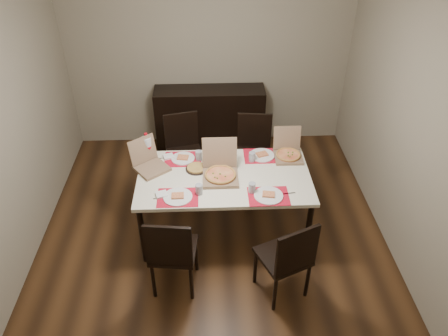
{
  "coord_description": "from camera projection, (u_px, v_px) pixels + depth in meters",
  "views": [
    {
      "loc": [
        -0.03,
        -3.6,
        3.47
      ],
      "look_at": [
        0.12,
        0.04,
        0.85
      ],
      "focal_mm": 35.0,
      "sensor_mm": 36.0,
      "label": 1
    }
  ],
  "objects": [
    {
      "name": "chair_near_right",
      "position": [
        288.0,
        257.0,
        3.94
      ],
      "size": [
        0.55,
        0.55,
        0.93
      ],
      "color": "black",
      "rests_on": "ground"
    },
    {
      "name": "setting_near_right",
      "position": [
        265.0,
        194.0,
        4.27
      ],
      "size": [
        0.48,
        0.3,
        0.11
      ],
      "color": "red",
      "rests_on": "dining_table"
    },
    {
      "name": "sideboard",
      "position": [
        210.0,
        119.0,
        6.13
      ],
      "size": [
        1.5,
        0.4,
        0.9
      ],
      "primitive_type": "cube",
      "color": "black",
      "rests_on": "ground"
    },
    {
      "name": "setting_near_left",
      "position": [
        181.0,
        195.0,
        4.26
      ],
      "size": [
        0.48,
        0.3,
        0.11
      ],
      "color": "red",
      "rests_on": "dining_table"
    },
    {
      "name": "chair_near_left",
      "position": [
        172.0,
        251.0,
        4.0
      ],
      "size": [
        0.46,
        0.46,
        0.93
      ],
      "color": "black",
      "rests_on": "ground"
    },
    {
      "name": "soda_bottle",
      "position": [
        147.0,
        148.0,
        4.72
      ],
      "size": [
        0.11,
        0.11,
        0.32
      ],
      "color": "silver",
      "rests_on": "dining_table"
    },
    {
      "name": "chair_far_left",
      "position": [
        184.0,
        147.0,
        5.42
      ],
      "size": [
        0.5,
        0.5,
        0.93
      ],
      "color": "black",
      "rests_on": "ground"
    },
    {
      "name": "ground",
      "position": [
        213.0,
        231.0,
        4.95
      ],
      "size": [
        3.8,
        4.0,
        0.02
      ],
      "primitive_type": "cube",
      "color": "#482C16",
      "rests_on": "ground"
    },
    {
      "name": "pizza_box_center",
      "position": [
        220.0,
        172.0,
        4.5
      ],
      "size": [
        0.36,
        0.4,
        0.36
      ],
      "color": "#7F6249",
      "rests_on": "dining_table"
    },
    {
      "name": "setting_far_right",
      "position": [
        260.0,
        156.0,
        4.81
      ],
      "size": [
        0.5,
        0.3,
        0.11
      ],
      "color": "red",
      "rests_on": "dining_table"
    },
    {
      "name": "pizza_box_right",
      "position": [
        288.0,
        153.0,
        4.81
      ],
      "size": [
        0.3,
        0.34,
        0.3
      ],
      "color": "#7F6249",
      "rests_on": "dining_table"
    },
    {
      "name": "dining_table",
      "position": [
        224.0,
        181.0,
        4.58
      ],
      "size": [
        1.8,
        1.0,
        0.75
      ],
      "color": "#F1E9CB",
      "rests_on": "ground"
    },
    {
      "name": "room_walls",
      "position": [
        210.0,
        72.0,
        4.29
      ],
      "size": [
        3.84,
        4.02,
        2.62
      ],
      "color": "gray",
      "rests_on": "ground"
    },
    {
      "name": "faina_plate",
      "position": [
        196.0,
        168.0,
        4.63
      ],
      "size": [
        0.23,
        0.23,
        0.03
      ],
      "color": "black",
      "rests_on": "dining_table"
    },
    {
      "name": "setting_far_left",
      "position": [
        185.0,
        158.0,
        4.78
      ],
      "size": [
        0.49,
        0.3,
        0.11
      ],
      "color": "red",
      "rests_on": "dining_table"
    },
    {
      "name": "chair_far_right",
      "position": [
        254.0,
        148.0,
        5.41
      ],
      "size": [
        0.46,
        0.46,
        0.93
      ],
      "color": "black",
      "rests_on": "ground"
    },
    {
      "name": "pizza_box_left",
      "position": [
        149.0,
        163.0,
        4.63
      ],
      "size": [
        0.45,
        0.46,
        0.31
      ],
      "color": "#7F6249",
      "rests_on": "dining_table"
    },
    {
      "name": "napkin_loose",
      "position": [
        228.0,
        182.0,
        4.45
      ],
      "size": [
        0.16,
        0.16,
        0.02
      ],
      "primitive_type": "cube",
      "rotation": [
        0.0,
        0.0,
        0.93
      ],
      "color": "white",
      "rests_on": "dining_table"
    },
    {
      "name": "dip_bowl",
      "position": [
        229.0,
        166.0,
        4.67
      ],
      "size": [
        0.12,
        0.12,
        0.03
      ],
      "primitive_type": "imported",
      "rotation": [
        0.0,
        0.0,
        -0.06
      ],
      "color": "white",
      "rests_on": "dining_table"
    }
  ]
}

